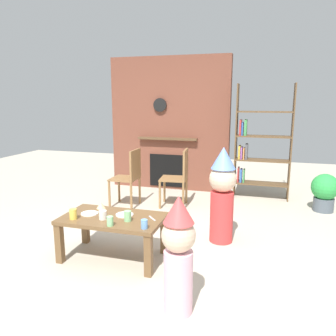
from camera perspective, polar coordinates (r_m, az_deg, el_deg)
The scene contains 18 objects.
ground_plane at distance 3.86m, azimuth -3.92°, elevation -13.56°, with size 12.00×12.00×0.00m, color #BCB29E.
brick_fireplace_feature at distance 6.12m, azimuth 0.24°, elevation 7.47°, with size 2.20×0.28×2.40m.
bookshelf at distance 5.72m, azimuth 15.22°, elevation 3.60°, with size 0.90×0.28×1.90m.
coffee_table at distance 3.54m, azimuth -9.46°, elevation -9.41°, with size 1.05×0.60×0.46m.
paper_cup_near_left at distance 3.44m, azimuth -11.17°, elevation -7.94°, with size 0.08×0.08×0.09m, color silver.
paper_cup_near_right at distance 3.15m, azimuth -4.10°, elevation -9.61°, with size 0.06×0.06×0.09m, color #669EE0.
paper_cup_center at distance 3.26m, azimuth -9.95°, elevation -9.00°, with size 0.06×0.06×0.09m, color #8CD18C.
paper_cup_far_left at distance 3.51m, azimuth -16.04°, elevation -7.62°, with size 0.07×0.07×0.11m, color #F2CC4C.
paper_cup_far_right at distance 3.35m, azimuth -6.96°, elevation -8.21°, with size 0.07×0.07×0.10m, color #8CD18C.
paper_plate_front at distance 3.53m, azimuth -7.49°, elevation -7.98°, with size 0.18×0.18×0.01m, color white.
paper_plate_rear at distance 3.63m, azimuth -13.36°, elevation -7.63°, with size 0.18×0.18×0.01m, color white.
birthday_cake_slice at distance 3.78m, azimuth -11.49°, elevation -6.30°, with size 0.10×0.10×0.07m, color #EAC68C.
table_fork at distance 3.41m, azimuth -2.76°, elevation -8.65°, with size 0.15×0.02×0.01m, color silver.
child_with_cone_hat at distance 2.60m, azimuth 1.80°, elevation -14.32°, with size 0.26×0.26×0.95m.
child_in_pink at distance 3.87m, azimuth 9.34°, elevation -4.20°, with size 0.31×0.31×1.12m.
dining_chair_left at distance 5.14m, azimuth -6.58°, elevation -1.11°, with size 0.40×0.40×0.90m.
dining_chair_middle at distance 5.11m, azimuth 1.98°, elevation -1.11°, with size 0.44×0.44×0.90m.
potted_plant_tall at distance 5.45m, azimuth 25.38°, elevation -3.59°, with size 0.39×0.39×0.57m.
Camera 1 is at (1.22, -3.27, 1.64)m, focal length 35.37 mm.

